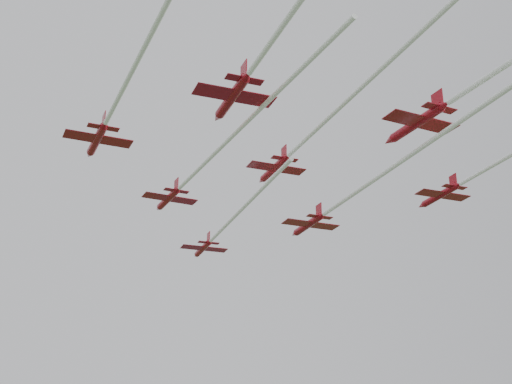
{
  "coord_description": "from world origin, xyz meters",
  "views": [
    {
      "loc": [
        -19.1,
        -93.03,
        24.62
      ],
      "look_at": [
        -5.7,
        -0.03,
        61.28
      ],
      "focal_mm": 50.0,
      "sensor_mm": 36.0,
      "label": 1
    }
  ],
  "objects": [
    {
      "name": "jet_row4_right",
      "position": [
        13.68,
        -31.01,
        62.82
      ],
      "size": [
        18.01,
        47.56,
        2.81
      ],
      "rotation": [
        0.0,
        0.0,
        0.31
      ],
      "color": "#A50E1C"
    },
    {
      "name": "jet_lead",
      "position": [
        -9.49,
        12.96,
        59.53
      ],
      "size": [
        11.98,
        44.29,
        2.34
      ],
      "rotation": [
        0.0,
        0.0,
        0.2
      ],
      "color": "#A50E1C"
    },
    {
      "name": "jet_row2_right",
      "position": [
        8.08,
        -7.38,
        60.12
      ],
      "size": [
        18.89,
        64.46,
        2.66
      ],
      "rotation": [
        0.0,
        0.0,
        0.24
      ],
      "color": "#A50E1C"
    },
    {
      "name": "jet_row4_left",
      "position": [
        -8.42,
        -40.85,
        62.38
      ],
      "size": [
        17.05,
        61.85,
        2.69
      ],
      "rotation": [
        0.0,
        0.0,
        0.22
      ],
      "color": "#A50E1C"
    },
    {
      "name": "jet_row2_left",
      "position": [
        -13.67,
        -7.64,
        61.84
      ],
      "size": [
        19.14,
        53.52,
        2.4
      ],
      "rotation": [
        0.0,
        0.0,
        0.3
      ],
      "color": "#A50E1C"
    },
    {
      "name": "jet_row3_mid",
      "position": [
        -1.31,
        -17.74,
        62.38
      ],
      "size": [
        14.53,
        48.58,
        2.36
      ],
      "rotation": [
        0.0,
        0.0,
        0.24
      ],
      "color": "#A50E1C"
    },
    {
      "name": "jet_row3_left",
      "position": [
        -23.91,
        -25.0,
        61.67
      ],
      "size": [
        15.94,
        48.9,
        2.43
      ],
      "rotation": [
        0.0,
        0.0,
        0.26
      ],
      "color": "#A50E1C"
    }
  ]
}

